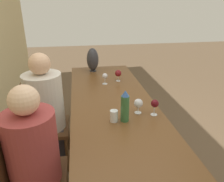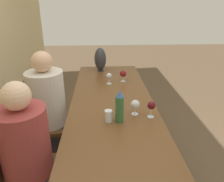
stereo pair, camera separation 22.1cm
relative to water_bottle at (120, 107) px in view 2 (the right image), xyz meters
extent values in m
plane|color=brown|center=(0.26, 0.04, -0.90)|extent=(14.00, 14.00, 0.00)
cube|color=brown|center=(0.26, 0.04, -0.16)|extent=(2.77, 0.83, 0.04)
cylinder|color=brown|center=(1.55, -0.28, -0.54)|extent=(0.07, 0.07, 0.72)
cylinder|color=brown|center=(1.55, 0.36, -0.54)|extent=(0.07, 0.07, 0.72)
cylinder|color=#336638|center=(0.00, 0.00, -0.02)|extent=(0.07, 0.07, 0.23)
cone|color=#33599E|center=(0.00, 0.00, 0.12)|extent=(0.07, 0.07, 0.05)
cylinder|color=silver|center=(0.01, 0.09, -0.08)|extent=(0.07, 0.07, 0.10)
cylinder|color=#2D2D33|center=(1.43, 0.15, -0.13)|extent=(0.09, 0.09, 0.01)
ellipsoid|color=#2D2D33|center=(1.43, 0.15, 0.04)|extent=(0.17, 0.17, 0.32)
cylinder|color=silver|center=(0.12, -0.15, -0.13)|extent=(0.06, 0.06, 0.00)
cylinder|color=silver|center=(0.12, -0.15, -0.10)|extent=(0.01, 0.01, 0.06)
sphere|color=silver|center=(0.12, -0.15, -0.04)|extent=(0.08, 0.08, 0.08)
cylinder|color=silver|center=(0.06, -0.28, -0.13)|extent=(0.06, 0.06, 0.00)
cylinder|color=silver|center=(0.06, -0.28, -0.09)|extent=(0.01, 0.01, 0.08)
sphere|color=#510C14|center=(0.06, -0.28, -0.02)|extent=(0.07, 0.07, 0.07)
cylinder|color=silver|center=(0.97, -0.13, -0.13)|extent=(0.06, 0.06, 0.00)
cylinder|color=silver|center=(0.97, -0.13, -0.10)|extent=(0.01, 0.01, 0.06)
sphere|color=maroon|center=(0.97, -0.13, -0.03)|extent=(0.08, 0.08, 0.08)
cylinder|color=silver|center=(0.90, 0.05, -0.13)|extent=(0.06, 0.06, 0.00)
cylinder|color=silver|center=(0.90, 0.05, -0.10)|extent=(0.01, 0.01, 0.07)
sphere|color=silver|center=(0.90, 0.05, -0.03)|extent=(0.07, 0.07, 0.07)
cube|color=brown|center=(-0.23, 0.72, -0.45)|extent=(0.44, 0.44, 0.04)
cylinder|color=brown|center=(-0.04, 0.53, -0.68)|extent=(0.04, 0.04, 0.42)
cylinder|color=brown|center=(-0.04, 0.91, -0.68)|extent=(0.04, 0.04, 0.42)
cube|color=brown|center=(0.51, 0.72, -0.45)|extent=(0.44, 0.44, 0.04)
cube|color=brown|center=(0.51, 0.92, -0.19)|extent=(0.40, 0.03, 0.49)
cylinder|color=brown|center=(0.32, 0.53, -0.68)|extent=(0.04, 0.04, 0.42)
cylinder|color=brown|center=(0.70, 0.53, -0.68)|extent=(0.04, 0.04, 0.42)
cylinder|color=brown|center=(0.32, 0.91, -0.68)|extent=(0.04, 0.04, 0.42)
cylinder|color=brown|center=(0.70, 0.91, -0.68)|extent=(0.04, 0.04, 0.42)
cylinder|color=#993838|center=(-0.23, 0.72, -0.16)|extent=(0.37, 0.37, 0.55)
sphere|color=beige|center=(-0.23, 0.72, 0.22)|extent=(0.20, 0.20, 0.20)
cube|color=#2D2D38|center=(0.51, 0.66, -0.66)|extent=(0.29, 0.21, 0.46)
cylinder|color=beige|center=(0.51, 0.72, -0.14)|extent=(0.38, 0.38, 0.59)
sphere|color=#D6A884|center=(0.51, 0.72, 0.26)|extent=(0.21, 0.21, 0.21)
camera|label=1|loc=(-1.58, 0.37, 0.82)|focal=35.00mm
camera|label=2|loc=(-1.61, 0.15, 0.82)|focal=35.00mm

